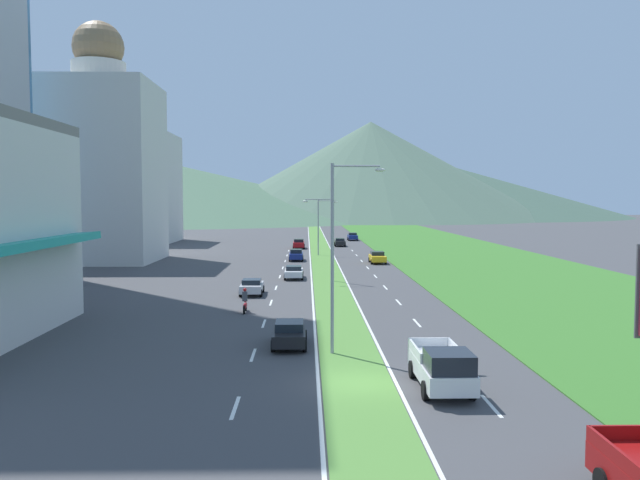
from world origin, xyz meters
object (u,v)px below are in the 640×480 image
object	(u,v)px
car_4	(296,255)
car_2	(294,272)
street_lamp_far	(321,223)
car_7	(340,242)
car_0	(290,333)
car_5	(377,257)
car_6	(299,244)
street_lamp_mid	(329,233)
motorcycle_rider	(245,302)
car_3	(252,287)
street_lamp_near	(338,246)
pickup_truck_0	(442,368)
car_1	(353,236)

from	to	relation	value
car_4	car_2	bearing A→B (deg)	-179.81
street_lamp_far	car_7	size ratio (longest dim) A/B	1.88
car_0	car_5	bearing A→B (deg)	-12.43
car_6	car_2	bearing A→B (deg)	179.94
street_lamp_mid	motorcycle_rider	xyz separation A→B (m)	(-6.77, -16.98, -4.14)
street_lamp_mid	car_0	bearing A→B (deg)	-96.69
car_5	car_3	bearing A→B (deg)	-27.53
car_0	motorcycle_rider	world-z (taller)	motorcycle_rider
street_lamp_near	car_7	world-z (taller)	street_lamp_near
pickup_truck_0	street_lamp_mid	bearing A→B (deg)	-174.36
street_lamp_far	pickup_truck_0	world-z (taller)	street_lamp_far
car_5	motorcycle_rider	bearing A→B (deg)	-21.22
street_lamp_far	street_lamp_near	bearing A→B (deg)	-90.42
street_lamp_mid	pickup_truck_0	size ratio (longest dim) A/B	1.55
car_4	street_lamp_mid	bearing A→B (deg)	-170.46
street_lamp_near	street_lamp_mid	world-z (taller)	street_lamp_near
car_0	car_1	size ratio (longest dim) A/B	0.91
street_lamp_far	car_0	bearing A→B (deg)	-93.04
car_2	car_4	distance (m)	19.26
car_7	car_5	bearing A→B (deg)	6.31
pickup_truck_0	motorcycle_rider	size ratio (longest dim) A/B	2.70
car_5	pickup_truck_0	world-z (taller)	pickup_truck_0
car_2	street_lamp_near	bearing A→B (deg)	-174.73
street_lamp_mid	car_6	distance (m)	43.04
car_4	pickup_truck_0	size ratio (longest dim) A/B	0.80
street_lamp_far	car_6	bearing A→B (deg)	104.33
street_lamp_near	car_3	world-z (taller)	street_lamp_near
car_2	car_7	size ratio (longest dim) A/B	0.98
car_3	motorcycle_rider	xyz separation A→B (m)	(0.23, -8.51, 0.03)
car_0	car_7	distance (m)	75.60
street_lamp_near	car_3	xyz separation A→B (m)	(-6.36, 21.06, -5.05)
car_6	motorcycle_rider	xyz separation A→B (m)	(-3.21, -59.67, -0.06)
pickup_truck_0	motorcycle_rider	bearing A→B (deg)	-151.52
street_lamp_far	motorcycle_rider	xyz separation A→B (m)	(-6.57, -46.54, -4.01)
car_4	car_7	size ratio (longest dim) A/B	0.99
street_lamp_near	car_4	bearing A→B (deg)	93.37
street_lamp_far	car_4	world-z (taller)	street_lamp_far
street_lamp_near	car_4	world-z (taller)	street_lamp_near
car_0	car_4	distance (m)	49.48
car_1	car_4	xyz separation A→B (m)	(-10.61, -41.48, -0.00)
car_4	pickup_truck_0	xyz separation A→B (m)	(7.22, -57.81, 0.20)
car_5	street_lamp_far	bearing A→B (deg)	-148.39
car_1	car_4	distance (m)	42.81
car_2	car_6	world-z (taller)	car_6
street_lamp_near	car_2	world-z (taller)	street_lamp_near
street_lamp_far	car_0	xyz separation A→B (m)	(-3.04, -57.26, -4.01)
street_lamp_near	car_7	xyz separation A→B (m)	(4.23, 77.12, -5.03)
motorcycle_rider	car_5	bearing A→B (deg)	-21.22
car_0	car_6	size ratio (longest dim) A/B	0.91
pickup_truck_0	car_5	bearing A→B (deg)	176.52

